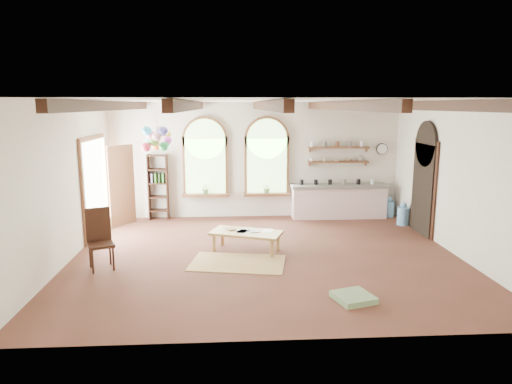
{
  "coord_description": "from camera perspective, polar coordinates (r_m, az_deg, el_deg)",
  "views": [
    {
      "loc": [
        -0.76,
        -9.12,
        3.11
      ],
      "look_at": [
        -0.17,
        0.6,
        1.25
      ],
      "focal_mm": 32.0,
      "sensor_mm": 36.0,
      "label": 1
    }
  ],
  "objects": [
    {
      "name": "wall_shelf_upper",
      "position": [
        12.92,
        10.3,
        5.48
      ],
      "size": [
        1.7,
        0.24,
        0.04
      ],
      "primitive_type": "cube",
      "color": "brown",
      "rests_on": "wall_back"
    },
    {
      "name": "window_left",
      "position": [
        12.65,
        -6.36,
        4.03
      ],
      "size": [
        1.3,
        0.28,
        2.2
      ],
      "color": "brown",
      "rests_on": "floor"
    },
    {
      "name": "shelf_cup_a",
      "position": [
        12.8,
        6.98,
        4.04
      ],
      "size": [
        0.12,
        0.1,
        0.1
      ],
      "primitive_type": "imported",
      "color": "white",
      "rests_on": "wall_shelf_lower"
    },
    {
      "name": "side_chair",
      "position": [
        9.33,
        -18.79,
        -7.08
      ],
      "size": [
        0.61,
        0.61,
        1.17
      ],
      "color": "#311B0F",
      "rests_on": "floor"
    },
    {
      "name": "balloon_cluster",
      "position": [
        10.9,
        -12.22,
        6.5
      ],
      "size": [
        0.67,
        0.73,
        1.14
      ],
      "color": "silver",
      "rests_on": "floor"
    },
    {
      "name": "left_doorway",
      "position": [
        11.54,
        -19.45,
        0.41
      ],
      "size": [
        0.1,
        1.9,
        2.5
      ],
      "primitive_type": "cube",
      "color": "brown",
      "rests_on": "floor"
    },
    {
      "name": "shelf_cup_b",
      "position": [
        12.86,
        8.52,
        4.02
      ],
      "size": [
        0.1,
        0.1,
        0.09
      ],
      "primitive_type": "imported",
      "color": "beige",
      "rests_on": "wall_shelf_lower"
    },
    {
      "name": "potted_plant_left",
      "position": [
        12.66,
        -6.31,
        0.46
      ],
      "size": [
        0.27,
        0.23,
        0.3
      ],
      "primitive_type": "imported",
      "color": "#598C4C",
      "rests_on": "window_left"
    },
    {
      "name": "window_right",
      "position": [
        12.67,
        1.36,
        4.11
      ],
      "size": [
        1.3,
        0.28,
        2.2
      ],
      "color": "brown",
      "rests_on": "floor"
    },
    {
      "name": "coffee_table",
      "position": [
        9.87,
        -1.25,
        -5.25
      ],
      "size": [
        1.65,
        1.18,
        0.43
      ],
      "color": "tan",
      "rests_on": "floor"
    },
    {
      "name": "kitchen_counter",
      "position": [
        12.96,
        10.27,
        -1.09
      ],
      "size": [
        2.68,
        0.62,
        0.94
      ],
      "color": "beige",
      "rests_on": "floor"
    },
    {
      "name": "tablet",
      "position": [
        9.9,
        -0.23,
        -4.87
      ],
      "size": [
        0.25,
        0.32,
        0.01
      ],
      "primitive_type": "cube",
      "rotation": [
        0.0,
        0.0,
        0.2
      ],
      "color": "black",
      "rests_on": "coffee_table"
    },
    {
      "name": "potted_plant_right",
      "position": [
        12.69,
        1.39,
        0.54
      ],
      "size": [
        0.27,
        0.23,
        0.3
      ],
      "primitive_type": "imported",
      "color": "#598C4C",
      "rests_on": "window_right"
    },
    {
      "name": "ceiling_beams",
      "position": [
        9.15,
        1.32,
        10.74
      ],
      "size": [
        6.2,
        6.8,
        0.18
      ],
      "primitive_type": null,
      "color": "#311B0F",
      "rests_on": "ceiling"
    },
    {
      "name": "floor_mat",
      "position": [
        9.23,
        -2.3,
        -8.84
      ],
      "size": [
        2.03,
        1.46,
        0.02
      ],
      "primitive_type": "cube",
      "rotation": [
        0.0,
        0.0,
        -0.18
      ],
      "color": "tan",
      "rests_on": "floor"
    },
    {
      "name": "floor",
      "position": [
        9.66,
        1.24,
        -7.97
      ],
      "size": [
        8.0,
        8.0,
        0.0
      ],
      "primitive_type": "plane",
      "color": "brown",
      "rests_on": "ground"
    },
    {
      "name": "wall_shelf_lower",
      "position": [
        12.96,
        10.24,
        3.72
      ],
      "size": [
        1.7,
        0.24,
        0.04
      ],
      "primitive_type": "cube",
      "color": "brown",
      "rests_on": "wall_back"
    },
    {
      "name": "shelf_vase",
      "position": [
        13.12,
        13.03,
        4.21
      ],
      "size": [
        0.18,
        0.18,
        0.19
      ],
      "primitive_type": "imported",
      "color": "slate",
      "rests_on": "wall_shelf_lower"
    },
    {
      "name": "table_book",
      "position": [
        10.01,
        -3.64,
        -4.68
      ],
      "size": [
        0.27,
        0.31,
        0.02
      ],
      "primitive_type": "imported",
      "rotation": [
        0.0,
        0.0,
        0.41
      ],
      "color": "olive",
      "rests_on": "coffee_table"
    },
    {
      "name": "wall_clock",
      "position": [
        13.34,
        15.47,
        5.22
      ],
      "size": [
        0.32,
        0.04,
        0.32
      ],
      "primitive_type": "cylinder",
      "rotation": [
        1.57,
        0.0,
        0.0
      ],
      "color": "black",
      "rests_on": "wall_back"
    },
    {
      "name": "water_jug_a",
      "position": [
        13.42,
        16.26,
        -1.92
      ],
      "size": [
        0.3,
        0.3,
        0.58
      ],
      "color": "#619ED1",
      "rests_on": "floor"
    },
    {
      "name": "right_doorway",
      "position": [
        11.79,
        20.15,
        0.32
      ],
      "size": [
        0.1,
        1.3,
        2.4
      ],
      "primitive_type": "cube",
      "color": "black",
      "rests_on": "floor"
    },
    {
      "name": "shelf_bowl_b",
      "position": [
        13.03,
        11.53,
        3.94
      ],
      "size": [
        0.2,
        0.2,
        0.06
      ],
      "primitive_type": "imported",
      "color": "#8C664C",
      "rests_on": "wall_shelf_lower"
    },
    {
      "name": "water_jug_b",
      "position": [
        12.63,
        17.93,
        -2.76
      ],
      "size": [
        0.32,
        0.32,
        0.61
      ],
      "color": "#619ED1",
      "rests_on": "floor"
    },
    {
      "name": "bookshelf",
      "position": [
        12.78,
        -12.14,
        0.61
      ],
      "size": [
        0.53,
        0.32,
        1.8
      ],
      "color": "#311B0F",
      "rests_on": "floor"
    },
    {
      "name": "floor_cushion",
      "position": [
        7.73,
        12.08,
        -12.76
      ],
      "size": [
        0.72,
        0.72,
        0.1
      ],
      "primitive_type": "cube",
      "rotation": [
        0.0,
        0.0,
        0.3
      ],
      "color": "#6C895E",
      "rests_on": "floor"
    },
    {
      "name": "shelf_bowl_a",
      "position": [
        12.94,
        10.03,
        3.93
      ],
      "size": [
        0.22,
        0.22,
        0.05
      ],
      "primitive_type": "imported",
      "color": "beige",
      "rests_on": "wall_shelf_lower"
    }
  ]
}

